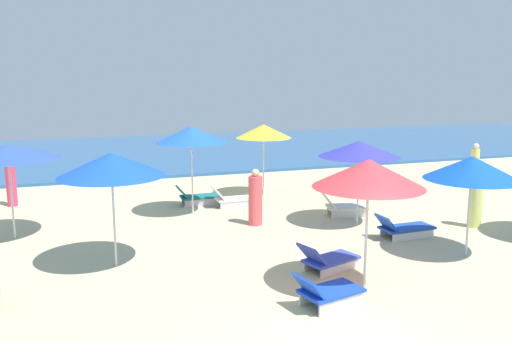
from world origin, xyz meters
name	(u,v)px	position (x,y,z in m)	size (l,w,h in m)	color
ocean	(153,152)	(0.00, 22.53, 0.06)	(60.00, 14.94, 0.12)	#285A90
umbrella_0	(359,149)	(3.54, 6.55, 2.17)	(2.25, 2.25, 2.39)	silver
lounge_chair_0_0	(403,228)	(4.09, 5.10, 0.25)	(1.55, 0.71, 0.65)	silver
lounge_chair_0_1	(344,207)	(3.63, 7.51, 0.27)	(1.43, 0.95, 0.66)	silver
umbrella_1	(369,173)	(1.36, 2.38, 2.35)	(2.14, 2.14, 2.62)	silver
lounge_chair_1_0	(327,260)	(1.14, 3.57, 0.25)	(1.51, 1.00, 0.69)	silver
lounge_chair_1_1	(327,292)	(0.34, 1.96, 0.28)	(1.36, 0.93, 0.67)	silver
umbrella_2	(191,134)	(-0.64, 9.14, 2.45)	(2.10, 2.10, 2.70)	silver
lounge_chair_2_0	(230,199)	(0.71, 9.70, 0.26)	(1.33, 0.60, 0.72)	silver
lounge_chair_2_1	(199,197)	(-0.20, 10.32, 0.25)	(1.51, 0.68, 0.64)	silver
umbrella_4	(472,168)	(4.70, 3.44, 2.09)	(2.17, 2.17, 2.36)	silver
umbrella_5	(264,131)	(2.24, 10.81, 2.28)	(1.91, 1.91, 2.51)	silver
umbrella_6	(8,152)	(-5.52, 8.23, 2.27)	(2.49, 2.49, 2.46)	silver
umbrella_7	(111,164)	(-3.18, 5.34, 2.29)	(2.30, 2.30, 2.55)	silver
beachgoer_0	(475,202)	(6.53, 5.30, 0.70)	(0.54, 0.54, 1.53)	#E1E574
beachgoer_1	(255,199)	(0.81, 7.46, 0.74)	(0.49, 0.49, 1.61)	#F35257
beachgoer_2	(11,181)	(-5.96, 12.05, 0.81)	(0.42, 0.42, 1.71)	#EF385D
beachgoer_3	(475,166)	(10.36, 9.76, 0.79)	(0.31, 0.31, 1.65)	#E9D265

